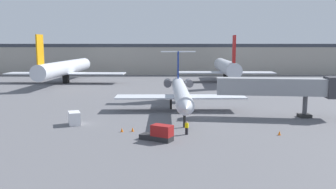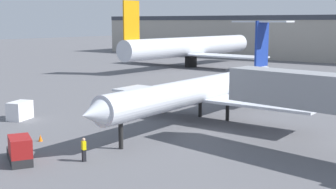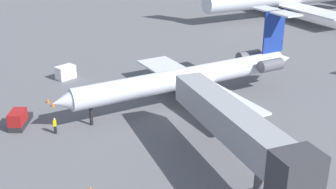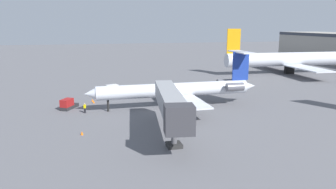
{
  "view_description": "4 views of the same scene",
  "coord_description": "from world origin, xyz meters",
  "px_view_note": "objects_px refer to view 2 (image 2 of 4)",
  "views": [
    {
      "loc": [
        -2.83,
        -56.38,
        11.24
      ],
      "look_at": [
        -2.63,
        0.38,
        3.28
      ],
      "focal_mm": 38.69,
      "sensor_mm": 36.0,
      "label": 1
    },
    {
      "loc": [
        22.87,
        -33.38,
        9.71
      ],
      "look_at": [
        -2.87,
        0.61,
        2.87
      ],
      "focal_mm": 48.84,
      "sensor_mm": 36.0,
      "label": 2
    },
    {
      "loc": [
        39.79,
        -21.25,
        20.36
      ],
      "look_at": [
        1.82,
        -0.48,
        2.79
      ],
      "focal_mm": 46.57,
      "sensor_mm": 36.0,
      "label": 3
    },
    {
      "loc": [
        54.9,
        -11.18,
        14.75
      ],
      "look_at": [
        1.27,
        1.75,
        2.85
      ],
      "focal_mm": 35.06,
      "sensor_mm": 36.0,
      "label": 4
    }
  ],
  "objects_px": {
    "ground_crew_marshaller": "(84,149)",
    "baggage_tug_lead": "(20,151)",
    "traffic_cone_near": "(28,136)",
    "cargo_container_uld": "(20,111)",
    "parked_airliner_west_end": "(190,47)",
    "regional_jet": "(209,87)",
    "traffic_cone_far": "(40,138)"
  },
  "relations": [
    {
      "from": "traffic_cone_far",
      "to": "ground_crew_marshaller",
      "type": "bearing_deg",
      "value": -12.73
    },
    {
      "from": "traffic_cone_near",
      "to": "cargo_container_uld",
      "type": "bearing_deg",
      "value": 149.16
    },
    {
      "from": "ground_crew_marshaller",
      "to": "cargo_container_uld",
      "type": "xyz_separation_m",
      "value": [
        -15.48,
        5.65,
        0.05
      ]
    },
    {
      "from": "regional_jet",
      "to": "cargo_container_uld",
      "type": "bearing_deg",
      "value": -143.84
    },
    {
      "from": "baggage_tug_lead",
      "to": "cargo_container_uld",
      "type": "height_order",
      "value": "baggage_tug_lead"
    },
    {
      "from": "baggage_tug_lead",
      "to": "traffic_cone_near",
      "type": "relative_size",
      "value": 7.6
    },
    {
      "from": "regional_jet",
      "to": "traffic_cone_near",
      "type": "distance_m",
      "value": 17.69
    },
    {
      "from": "ground_crew_marshaller",
      "to": "cargo_container_uld",
      "type": "height_order",
      "value": "cargo_container_uld"
    },
    {
      "from": "cargo_container_uld",
      "to": "regional_jet",
      "type": "bearing_deg",
      "value": 36.16
    },
    {
      "from": "ground_crew_marshaller",
      "to": "parked_airliner_west_end",
      "type": "distance_m",
      "value": 67.8
    },
    {
      "from": "ground_crew_marshaller",
      "to": "baggage_tug_lead",
      "type": "relative_size",
      "value": 0.4
    },
    {
      "from": "cargo_container_uld",
      "to": "traffic_cone_far",
      "type": "relative_size",
      "value": 5.21
    },
    {
      "from": "cargo_container_uld",
      "to": "parked_airliner_west_end",
      "type": "relative_size",
      "value": 0.07
    },
    {
      "from": "regional_jet",
      "to": "traffic_cone_far",
      "type": "distance_m",
      "value": 16.92
    },
    {
      "from": "ground_crew_marshaller",
      "to": "regional_jet",
      "type": "bearing_deg",
      "value": 90.75
    },
    {
      "from": "cargo_container_uld",
      "to": "parked_airliner_west_end",
      "type": "xyz_separation_m",
      "value": [
        -16.37,
        54.11,
        3.4
      ]
    },
    {
      "from": "regional_jet",
      "to": "traffic_cone_near",
      "type": "xyz_separation_m",
      "value": [
        -8.05,
        -15.46,
        -3.05
      ]
    },
    {
      "from": "regional_jet",
      "to": "baggage_tug_lead",
      "type": "bearing_deg",
      "value": -98.97
    },
    {
      "from": "traffic_cone_near",
      "to": "ground_crew_marshaller",
      "type": "bearing_deg",
      "value": -9.21
    },
    {
      "from": "cargo_container_uld",
      "to": "traffic_cone_near",
      "type": "xyz_separation_m",
      "value": [
        7.21,
        -4.31,
        -0.63
      ]
    },
    {
      "from": "baggage_tug_lead",
      "to": "traffic_cone_near",
      "type": "bearing_deg",
      "value": 139.45
    },
    {
      "from": "regional_jet",
      "to": "ground_crew_marshaller",
      "type": "height_order",
      "value": "regional_jet"
    },
    {
      "from": "baggage_tug_lead",
      "to": "parked_airliner_west_end",
      "type": "height_order",
      "value": "parked_airliner_west_end"
    },
    {
      "from": "ground_crew_marshaller",
      "to": "baggage_tug_lead",
      "type": "height_order",
      "value": "baggage_tug_lead"
    },
    {
      "from": "regional_jet",
      "to": "ground_crew_marshaller",
      "type": "bearing_deg",
      "value": -89.25
    },
    {
      "from": "traffic_cone_near",
      "to": "traffic_cone_far",
      "type": "relative_size",
      "value": 1.0
    },
    {
      "from": "traffic_cone_far",
      "to": "parked_airliner_west_end",
      "type": "relative_size",
      "value": 0.01
    },
    {
      "from": "ground_crew_marshaller",
      "to": "cargo_container_uld",
      "type": "bearing_deg",
      "value": 159.96
    },
    {
      "from": "traffic_cone_near",
      "to": "regional_jet",
      "type": "bearing_deg",
      "value": 62.49
    },
    {
      "from": "ground_crew_marshaller",
      "to": "parked_airliner_west_end",
      "type": "relative_size",
      "value": 0.04
    },
    {
      "from": "traffic_cone_near",
      "to": "parked_airliner_west_end",
      "type": "distance_m",
      "value": 63.12
    },
    {
      "from": "ground_crew_marshaller",
      "to": "traffic_cone_near",
      "type": "relative_size",
      "value": 3.07
    }
  ]
}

